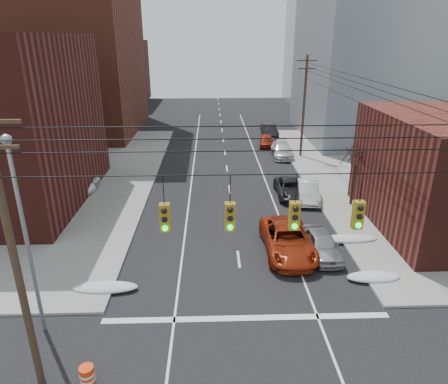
{
  "coord_description": "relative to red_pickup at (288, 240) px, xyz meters",
  "views": [
    {
      "loc": [
        -1.61,
        -9.28,
        12.83
      ],
      "look_at": [
        -0.78,
        15.72,
        3.0
      ],
      "focal_mm": 32.0,
      "sensor_mm": 36.0,
      "label": 1
    }
  ],
  "objects": [
    {
      "name": "parked_car_c",
      "position": [
        2.0,
        9.47,
        -0.17
      ],
      "size": [
        2.35,
        5.06,
        1.4
      ],
      "primitive_type": "imported",
      "rotation": [
        0.0,
        0.0,
        -0.01
      ],
      "color": "black",
      "rests_on": "ground"
    },
    {
      "name": "building_office",
      "position": [
        18.89,
        31.26,
        11.63
      ],
      "size": [
        22.0,
        20.0,
        25.0
      ],
      "primitive_type": "cube",
      "color": "gray",
      "rests_on": "ground"
    },
    {
      "name": "utility_pole_left",
      "position": [
        -11.61,
        -9.74,
        4.91
      ],
      "size": [
        2.2,
        0.28,
        11.0
      ],
      "color": "#473323",
      "rests_on": "ground"
    },
    {
      "name": "parked_car_a",
      "position": [
        2.08,
        -0.35,
        -0.12
      ],
      "size": [
        2.05,
        4.51,
        1.5
      ],
      "primitive_type": "imported",
      "rotation": [
        0.0,
        0.0,
        0.06
      ],
      "color": "#9FA0A3",
      "rests_on": "ground"
    },
    {
      "name": "snow_nw",
      "position": [
        -10.51,
        -3.74,
        -0.66
      ],
      "size": [
        3.5,
        1.08,
        0.42
      ],
      "primitive_type": "ellipsoid",
      "color": "silver",
      "rests_on": "ground"
    },
    {
      "name": "parked_car_e",
      "position": [
        2.15,
        25.98,
        -0.15
      ],
      "size": [
        2.2,
        4.38,
        1.43
      ],
      "primitive_type": "imported",
      "rotation": [
        0.0,
        0.0,
        -0.13
      ],
      "color": "maroon",
      "rests_on": "ground"
    },
    {
      "name": "utility_pole_far",
      "position": [
        5.39,
        21.26,
        4.91
      ],
      "size": [
        2.2,
        0.28,
        11.0
      ],
      "color": "#473323",
      "rests_on": "ground"
    },
    {
      "name": "red_pickup",
      "position": [
        0.0,
        0.0,
        0.0
      ],
      "size": [
        2.99,
        6.31,
        1.74
      ],
      "primitive_type": "imported",
      "rotation": [
        0.0,
        0.0,
        0.02
      ],
      "color": "maroon",
      "rests_on": "ground"
    },
    {
      "name": "building_glass",
      "position": [
        20.89,
        57.26,
        10.13
      ],
      "size": [
        20.0,
        18.0,
        22.0
      ],
      "primitive_type": "cube",
      "color": "gray",
      "rests_on": "ground"
    },
    {
      "name": "street_light",
      "position": [
        -12.61,
        -6.74,
        4.67
      ],
      "size": [
        0.44,
        0.44,
        9.32
      ],
      "color": "gray",
      "rests_on": "ground"
    },
    {
      "name": "lot_car_b",
      "position": [
        -17.52,
        11.85,
        0.06
      ],
      "size": [
        5.68,
        2.77,
        1.56
      ],
      "primitive_type": "imported",
      "rotation": [
        0.0,
        0.0,
        1.54
      ],
      "color": "#B2B2B7",
      "rests_on": "sidewalk_nw"
    },
    {
      "name": "parked_car_b",
      "position": [
        3.29,
        8.62,
        -0.1
      ],
      "size": [
        2.23,
        4.84,
        1.54
      ],
      "primitive_type": "imported",
      "rotation": [
        0.0,
        0.0,
        -0.13
      ],
      "color": "silver",
      "rests_on": "ground"
    },
    {
      "name": "traffic_signals",
      "position": [
        -3.02,
        -9.77,
        6.3
      ],
      "size": [
        17.0,
        0.42,
        2.02
      ],
      "color": "black",
      "rests_on": "ground"
    },
    {
      "name": "parked_car_d",
      "position": [
        3.29,
        21.4,
        -0.09
      ],
      "size": [
        2.35,
        5.42,
        1.55
      ],
      "primitive_type": "imported",
      "rotation": [
        0.0,
        0.0,
        -0.03
      ],
      "color": "silver",
      "rests_on": "ground"
    },
    {
      "name": "lot_car_a",
      "position": [
        -16.68,
        10.6,
        -0.11
      ],
      "size": [
        3.93,
        2.44,
        1.22
      ],
      "primitive_type": "imported",
      "rotation": [
        0.0,
        0.0,
        1.24
      ],
      "color": "beige",
      "rests_on": "sidewalk_nw"
    },
    {
      "name": "bare_tree",
      "position": [
        6.47,
        7.26,
        1.45
      ],
      "size": [
        2.09,
        2.2,
        4.93
      ],
      "color": "black",
      "rests_on": "ground"
    },
    {
      "name": "lot_car_c",
      "position": [
        -19.94,
        10.26,
        -0.06
      ],
      "size": [
        4.76,
        2.54,
        1.31
      ],
      "primitive_type": "imported",
      "rotation": [
        0.0,
        0.0,
        1.73
      ],
      "color": "black",
      "rests_on": "sidewalk_nw"
    },
    {
      "name": "building_brick_tall",
      "position": [
        -27.11,
        35.26,
        14.13
      ],
      "size": [
        24.0,
        20.0,
        30.0
      ],
      "primitive_type": "cube",
      "color": "brown",
      "rests_on": "ground"
    },
    {
      "name": "lot_car_d",
      "position": [
        -21.38,
        16.99,
        -0.08
      ],
      "size": [
        4.02,
        2.47,
        1.28
      ],
      "primitive_type": "imported",
      "rotation": [
        0.0,
        0.0,
        1.3
      ],
      "color": "#A3A3A7",
      "rests_on": "sidewalk_nw"
    },
    {
      "name": "snow_ne",
      "position": [
        4.29,
        -3.24,
        -0.66
      ],
      "size": [
        3.0,
        1.08,
        0.42
      ],
      "primitive_type": "ellipsoid",
      "color": "silver",
      "rests_on": "ground"
    },
    {
      "name": "parked_car_f",
      "position": [
        3.29,
        31.64,
        -0.1
      ],
      "size": [
        2.01,
        4.78,
        1.53
      ],
      "primitive_type": "imported",
      "rotation": [
        0.0,
        0.0,
        0.08
      ],
      "color": "black",
      "rests_on": "ground"
    },
    {
      "name": "snow_east_far",
      "position": [
        4.29,
        1.26,
        -0.66
      ],
      "size": [
        4.0,
        1.08,
        0.42
      ],
      "primitive_type": "ellipsoid",
      "color": "silver",
      "rests_on": "ground"
    },
    {
      "name": "building_brick_far",
      "position": [
        -29.11,
        61.26,
        5.13
      ],
      "size": [
        22.0,
        18.0,
        12.0
      ],
      "primitive_type": "cube",
      "color": "#4D1B17",
      "rests_on": "ground"
    },
    {
      "name": "construction_barrel",
      "position": [
        -9.61,
        -10.14,
        -0.35
      ],
      "size": [
        0.59,
        0.59,
        1.01
      ],
      "rotation": [
        0.0,
        0.0,
        -0.01
      ],
      "color": "#F1390C",
      "rests_on": "ground"
    }
  ]
}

